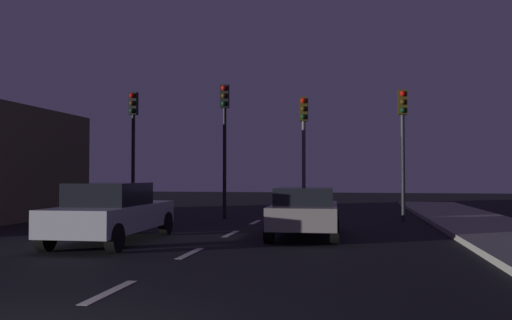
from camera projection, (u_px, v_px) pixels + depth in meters
ground_plane at (198, 249)px, 11.89m from camera, size 80.00×80.00×0.00m
lane_stripe_second at (110, 292)px, 7.56m from camera, size 0.16×1.60×0.01m
lane_stripe_third at (190, 253)px, 11.30m from camera, size 0.16×1.60×0.01m
lane_stripe_fourth at (231, 234)px, 15.03m from camera, size 0.16×1.60×0.01m
lane_stripe_fifth at (255, 222)px, 18.77m from camera, size 0.16×1.60×0.01m
lane_stripe_sixth at (272, 214)px, 22.50m from camera, size 0.16×1.60×0.01m
traffic_signal_far_left at (133, 130)px, 21.04m from camera, size 0.32×0.38×4.97m
traffic_signal_center_left at (224, 125)px, 20.36m from camera, size 0.32×0.38×5.16m
traffic_signal_center_right at (304, 133)px, 19.80m from camera, size 0.32×0.38×4.60m
traffic_signal_far_right at (403, 129)px, 19.15m from camera, size 0.32×0.38×4.76m
car_stopped_ahead at (305, 211)px, 14.32m from camera, size 1.94×4.02×1.34m
car_adjacent_lane at (112, 212)px, 13.12m from camera, size 1.95×4.63×1.48m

